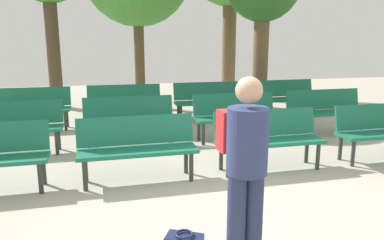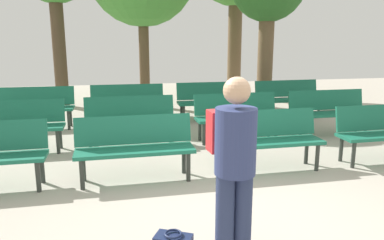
{
  "view_description": "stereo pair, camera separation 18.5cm",
  "coord_description": "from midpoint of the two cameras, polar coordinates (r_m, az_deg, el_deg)",
  "views": [
    {
      "loc": [
        -1.41,
        -3.52,
        1.98
      ],
      "look_at": [
        0.0,
        2.68,
        0.55
      ],
      "focal_mm": 36.07,
      "sensor_mm": 36.0,
      "label": 1
    },
    {
      "loc": [
        -1.23,
        -3.56,
        1.98
      ],
      "look_at": [
        0.0,
        2.68,
        0.55
      ],
      "focal_mm": 36.07,
      "sensor_mm": 36.0,
      "label": 2
    }
  ],
  "objects": [
    {
      "name": "ground_plane",
      "position": [
        4.26,
        8.52,
        -15.15
      ],
      "size": [
        24.0,
        24.0,
        0.0
      ],
      "primitive_type": "plane",
      "color": "#B2A899"
    },
    {
      "name": "bench_r0_c1",
      "position": [
        5.32,
        -7.49,
        -3.53
      ],
      "size": [
        1.61,
        0.51,
        0.87
      ],
      "rotation": [
        0.0,
        0.0,
        0.02
      ],
      "color": "#19664C",
      "rests_on": "ground_plane"
    },
    {
      "name": "bench_r0_c2",
      "position": [
        5.79,
        11.93,
        -2.35
      ],
      "size": [
        1.61,
        0.51,
        0.87
      ],
      "rotation": [
        0.0,
        0.0,
        0.02
      ],
      "color": "#19664C",
      "rests_on": "ground_plane"
    },
    {
      "name": "bench_r1_c0",
      "position": [
        7.1,
        -24.04,
        -0.43
      ],
      "size": [
        1.6,
        0.49,
        0.87
      ],
      "rotation": [
        0.0,
        0.0,
        0.01
      ],
      "color": "#19664C",
      "rests_on": "ground_plane"
    },
    {
      "name": "bench_r1_c1",
      "position": [
        6.99,
        -8.4,
        0.35
      ],
      "size": [
        1.6,
        0.49,
        0.87
      ],
      "rotation": [
        0.0,
        0.0,
        0.0
      ],
      "color": "#19664C",
      "rests_on": "ground_plane"
    },
    {
      "name": "bench_r1_c2",
      "position": [
        7.31,
        7.39,
        0.93
      ],
      "size": [
        1.61,
        0.52,
        0.87
      ],
      "rotation": [
        0.0,
        0.0,
        0.02
      ],
      "color": "#19664C",
      "rests_on": "ground_plane"
    },
    {
      "name": "bench_r1_c3",
      "position": [
        8.17,
        20.14,
        1.49
      ],
      "size": [
        1.6,
        0.49,
        0.87
      ],
      "rotation": [
        0.0,
        0.0,
        0.01
      ],
      "color": "#19664C",
      "rests_on": "ground_plane"
    },
    {
      "name": "bench_r2_c0",
      "position": [
        8.74,
        -21.68,
        2.06
      ],
      "size": [
        1.61,
        0.51,
        0.87
      ],
      "rotation": [
        0.0,
        0.0,
        -0.02
      ],
      "color": "#19664C",
      "rests_on": "ground_plane"
    },
    {
      "name": "bench_r2_c1",
      "position": [
        8.64,
        -8.9,
        2.69
      ],
      "size": [
        1.61,
        0.5,
        0.87
      ],
      "rotation": [
        0.0,
        0.0,
        -0.01
      ],
      "color": "#19664C",
      "rests_on": "ground_plane"
    },
    {
      "name": "bench_r2_c2",
      "position": [
        8.94,
        3.53,
        3.15
      ],
      "size": [
        1.6,
        0.49,
        0.87
      ],
      "rotation": [
        0.0,
        0.0,
        -0.01
      ],
      "color": "#19664C",
      "rests_on": "ground_plane"
    },
    {
      "name": "bench_r2_c3",
      "position": [
        9.6,
        14.57,
        3.43
      ],
      "size": [
        1.62,
        0.54,
        0.87
      ],
      "rotation": [
        0.0,
        0.0,
        0.03
      ],
      "color": "#19664C",
      "rests_on": "ground_plane"
    },
    {
      "name": "visitor_with_backpack",
      "position": [
        3.24,
        7.78,
        -6.21
      ],
      "size": [
        0.37,
        0.55,
        1.65
      ],
      "rotation": [
        0.0,
        0.0,
        3.23
      ],
      "color": "navy",
      "rests_on": "ground_plane"
    }
  ]
}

